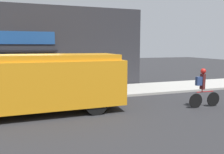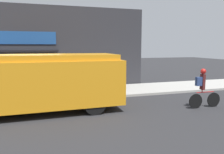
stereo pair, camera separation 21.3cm
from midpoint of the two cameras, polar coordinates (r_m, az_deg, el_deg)
The scene contains 5 objects.
ground_plane at distance 10.50m, azimuth -20.40°, elevation -6.68°, with size 70.00×70.00×0.00m, color #2B2B2D.
sidewalk at distance 11.93m, azimuth -20.17°, elevation -4.64°, with size 28.00×2.97×0.12m.
storefront at distance 13.28m, azimuth -20.53°, elevation 7.01°, with size 13.30×1.05×4.91m.
school_bus at distance 8.92m, azimuth -16.80°, elevation -1.28°, with size 6.37×2.78×2.26m.
cyclist at distance 9.90m, azimuth 22.10°, elevation -2.65°, with size 1.51×0.23×1.67m.
Camera 1 is at (0.38, -10.14, 2.57)m, focal length 35.00 mm.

